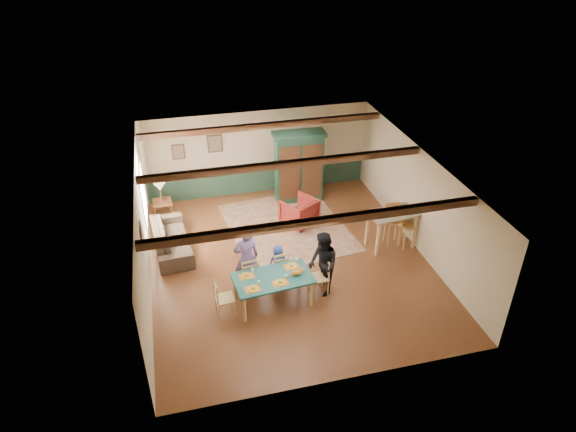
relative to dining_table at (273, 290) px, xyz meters
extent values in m
plane|color=#4F2916|center=(0.75, 1.46, -0.37)|extent=(8.00, 8.00, 0.00)
cube|color=beige|center=(0.75, 5.46, 0.98)|extent=(7.00, 0.02, 2.70)
cube|color=beige|center=(-2.75, 1.46, 0.98)|extent=(0.02, 8.00, 2.70)
cube|color=beige|center=(4.25, 1.46, 0.98)|extent=(0.02, 8.00, 2.70)
cube|color=silver|center=(0.75, 1.46, 2.33)|extent=(7.00, 8.00, 0.02)
cube|color=#1C3326|center=(0.75, 5.44, 0.08)|extent=(6.95, 0.03, 0.90)
cube|color=black|center=(0.75, -0.84, 2.24)|extent=(6.95, 0.16, 0.16)
cube|color=black|center=(0.75, 1.86, 2.24)|extent=(6.95, 0.16, 0.16)
cube|color=black|center=(0.75, 4.46, 2.24)|extent=(6.95, 0.16, 0.16)
imported|color=#775C9F|center=(-0.47, 0.74, 0.48)|extent=(0.65, 0.46, 1.69)
imported|color=black|center=(1.22, 0.12, 0.44)|extent=(0.68, 0.84, 1.62)
imported|color=navy|center=(0.31, 0.82, 0.12)|extent=(0.51, 0.36, 0.98)
cube|color=tan|center=(1.10, 3.11, -0.36)|extent=(3.57, 4.09, 0.01)
cube|color=black|center=(1.85, 4.65, 0.74)|extent=(1.59, 0.67, 2.22)
imported|color=#541012|center=(1.49, 3.22, 0.04)|extent=(1.20, 1.21, 0.81)
imported|color=#362B22|center=(-2.15, 2.80, -0.04)|extent=(1.07, 2.34, 0.66)
camera|label=1|loc=(-1.90, -8.99, 7.54)|focal=32.00mm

